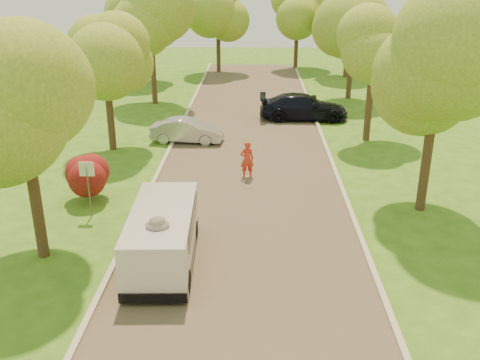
# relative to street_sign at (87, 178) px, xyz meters

# --- Properties ---
(ground) EXTENTS (100.00, 100.00, 0.00)m
(ground) POSITION_rel_street_sign_xyz_m (5.80, -4.00, -1.56)
(ground) COLOR #336618
(ground) RESTS_ON ground
(road) EXTENTS (8.00, 60.00, 0.01)m
(road) POSITION_rel_street_sign_xyz_m (5.80, 4.00, -1.56)
(road) COLOR #4C4438
(road) RESTS_ON ground
(curb_left) EXTENTS (0.18, 60.00, 0.12)m
(curb_left) POSITION_rel_street_sign_xyz_m (1.75, 4.00, -1.50)
(curb_left) COLOR #B2AD9E
(curb_left) RESTS_ON ground
(curb_right) EXTENTS (0.18, 60.00, 0.12)m
(curb_right) POSITION_rel_street_sign_xyz_m (9.85, 4.00, -1.50)
(curb_right) COLOR #B2AD9E
(curb_right) RESTS_ON ground
(street_sign) EXTENTS (0.55, 0.06, 2.17)m
(street_sign) POSITION_rel_street_sign_xyz_m (0.00, 0.00, 0.00)
(street_sign) COLOR #59595E
(street_sign) RESTS_ON ground
(red_shrub) EXTENTS (1.70, 1.70, 1.95)m
(red_shrub) POSITION_rel_street_sign_xyz_m (-0.50, 1.50, -0.47)
(red_shrub) COLOR #382619
(red_shrub) RESTS_ON ground
(tree_l_mida) EXTENTS (4.71, 4.60, 7.39)m
(tree_l_mida) POSITION_rel_street_sign_xyz_m (-0.50, -3.00, 3.61)
(tree_l_mida) COLOR #382619
(tree_l_mida) RESTS_ON ground
(tree_l_midb) EXTENTS (4.30, 4.20, 6.62)m
(tree_l_midb) POSITION_rel_street_sign_xyz_m (-1.01, 8.00, 3.02)
(tree_l_midb) COLOR #382619
(tree_l_midb) RESTS_ON ground
(tree_l_far) EXTENTS (4.92, 4.80, 7.79)m
(tree_l_far) POSITION_rel_street_sign_xyz_m (-0.59, 18.00, 3.90)
(tree_l_far) COLOR #382619
(tree_l_far) RESTS_ON ground
(tree_r_mida) EXTENTS (5.13, 5.00, 7.95)m
(tree_r_mida) POSITION_rel_street_sign_xyz_m (12.82, 1.00, 3.97)
(tree_r_mida) COLOR #382619
(tree_r_mida) RESTS_ON ground
(tree_r_midb) EXTENTS (4.51, 4.40, 7.01)m
(tree_r_midb) POSITION_rel_street_sign_xyz_m (12.40, 10.00, 3.32)
(tree_r_midb) COLOR #382619
(tree_r_midb) RESTS_ON ground
(tree_r_far) EXTENTS (5.33, 5.20, 8.34)m
(tree_r_far) POSITION_rel_street_sign_xyz_m (13.03, 20.00, 4.27)
(tree_r_far) COLOR #382619
(tree_r_far) RESTS_ON ground
(tree_bg_a) EXTENTS (5.12, 5.00, 7.72)m
(tree_bg_a) POSITION_rel_street_sign_xyz_m (-2.98, 26.00, 3.75)
(tree_bg_a) COLOR #382619
(tree_bg_a) RESTS_ON ground
(tree_bg_b) EXTENTS (5.12, 5.00, 7.95)m
(tree_bg_b) POSITION_rel_street_sign_xyz_m (14.02, 28.00, 3.97)
(tree_bg_b) COLOR #382619
(tree_bg_b) RESTS_ON ground
(tree_bg_c) EXTENTS (4.92, 4.80, 7.33)m
(tree_bg_c) POSITION_rel_street_sign_xyz_m (3.01, 30.00, 3.46)
(tree_bg_c) COLOR #382619
(tree_bg_c) RESTS_ON ground
(tree_bg_d) EXTENTS (5.12, 5.00, 7.72)m
(tree_bg_d) POSITION_rel_street_sign_xyz_m (10.02, 32.00, 3.75)
(tree_bg_d) COLOR #382619
(tree_bg_d) RESTS_ON ground
(minivan) EXTENTS (2.10, 4.93, 1.81)m
(minivan) POSITION_rel_street_sign_xyz_m (3.30, -3.31, -0.61)
(minivan) COLOR silver
(minivan) RESTS_ON ground
(silver_sedan) EXTENTS (3.95, 1.70, 1.27)m
(silver_sedan) POSITION_rel_street_sign_xyz_m (2.50, 9.31, -0.93)
(silver_sedan) COLOR #A7A7AC
(silver_sedan) RESTS_ON ground
(dark_sedan) EXTENTS (5.40, 2.22, 1.56)m
(dark_sedan) POSITION_rel_street_sign_xyz_m (9.10, 14.14, -0.78)
(dark_sedan) COLOR black
(dark_sedan) RESTS_ON ground
(longboard) EXTENTS (0.43, 1.04, 0.12)m
(longboard) POSITION_rel_street_sign_xyz_m (3.37, -4.36, -1.45)
(longboard) COLOR black
(longboard) RESTS_ON ground
(skateboarder) EXTENTS (1.37, 0.91, 1.97)m
(skateboarder) POSITION_rel_street_sign_xyz_m (3.37, -4.36, -0.45)
(skateboarder) COLOR slate
(skateboarder) RESTS_ON longboard
(person_striped) EXTENTS (0.67, 0.50, 1.68)m
(person_striped) POSITION_rel_street_sign_xyz_m (5.80, 4.21, -0.72)
(person_striped) COLOR red
(person_striped) RESTS_ON ground
(person_olive) EXTENTS (1.02, 0.99, 1.65)m
(person_olive) POSITION_rel_street_sign_xyz_m (9.60, 13.59, -0.74)
(person_olive) COLOR #272D1B
(person_olive) RESTS_ON ground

